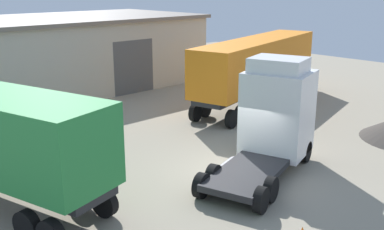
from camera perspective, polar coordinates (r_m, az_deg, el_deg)
ground_plane at (r=17.64m, az=5.71°, el=-7.80°), size 60.00×60.00×0.00m
warehouse_building at (r=32.25m, az=-20.60°, el=6.93°), size 25.01×10.50×4.99m
tractor_unit_white at (r=18.31m, az=10.38°, el=-0.13°), size 6.59×4.18×4.42m
container_trailer_grey at (r=27.91m, az=8.33°, el=6.59°), size 12.65×5.41×3.99m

